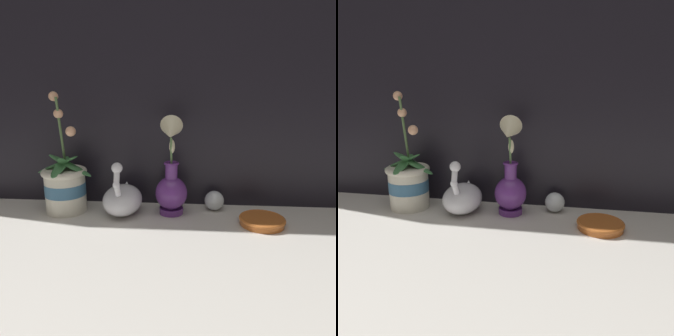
% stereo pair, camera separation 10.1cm
% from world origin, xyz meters
% --- Properties ---
extents(ground_plane, '(2.80, 2.80, 0.00)m').
position_xyz_m(ground_plane, '(0.00, 0.00, 0.00)').
color(ground_plane, beige).
extents(window_backdrop, '(2.80, 0.03, 1.20)m').
position_xyz_m(window_backdrop, '(0.00, 0.27, 0.60)').
color(window_backdrop, black).
rests_on(window_backdrop, ground_plane).
extents(orchid_potted_plant, '(0.20, 0.19, 0.39)m').
position_xyz_m(orchid_potted_plant, '(-0.34, 0.16, 0.09)').
color(orchid_potted_plant, beige).
rests_on(orchid_potted_plant, ground_plane).
extents(swan_figurine, '(0.13, 0.19, 0.19)m').
position_xyz_m(swan_figurine, '(-0.14, 0.16, 0.05)').
color(swan_figurine, white).
rests_on(swan_figurine, ground_plane).
extents(blue_vase, '(0.10, 0.13, 0.32)m').
position_xyz_m(blue_vase, '(0.01, 0.16, 0.11)').
color(blue_vase, '#602D7F').
rests_on(blue_vase, ground_plane).
extents(glass_sphere, '(0.07, 0.07, 0.07)m').
position_xyz_m(glass_sphere, '(0.16, 0.21, 0.03)').
color(glass_sphere, silver).
rests_on(glass_sphere, ground_plane).
extents(amber_dish, '(0.14, 0.14, 0.02)m').
position_xyz_m(amber_dish, '(0.30, 0.10, 0.01)').
color(amber_dish, '#C66628').
rests_on(amber_dish, ground_plane).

